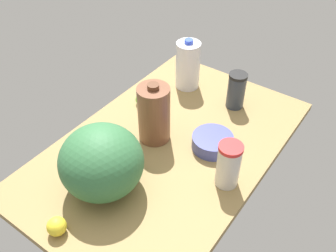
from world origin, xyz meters
TOP-DOWN VIEW (x-y plane):
  - countertop at (0.00, 0.00)cm, footprint 120.00×76.00cm
  - milk_jug at (39.39, 16.85)cm, footprint 11.31×11.31cm
  - watermelon at (-30.69, 5.56)cm, footprint 28.89×28.89cm
  - shaker_bottle at (38.49, -9.40)cm, footprint 8.12×8.12cm
  - chocolate_milk_jug at (0.69, 7.26)cm, footprint 12.75×12.75cm
  - mixing_bowl at (9.20, -15.07)cm, footprint 16.39×16.39cm
  - tumbler_cup at (-3.60, -28.47)cm, footprint 8.63×8.63cm
  - lemon_by_jug at (-53.38, 4.91)cm, footprint 6.34×6.34cm
  - lime_far_back at (14.82, 25.69)cm, footprint 5.06×5.06cm

SIDE VIEW (x-z plane):
  - countertop at x=0.00cm, z-range 0.00..3.00cm
  - lime_far_back at x=14.82cm, z-range 3.00..8.06cm
  - mixing_bowl at x=9.20cm, z-range 3.00..8.53cm
  - lemon_by_jug at x=-53.38cm, z-range 3.00..9.34cm
  - shaker_bottle at x=38.49cm, z-range 3.04..19.85cm
  - tumbler_cup at x=-3.60cm, z-range 3.04..21.13cm
  - milk_jug at x=39.39cm, z-range 2.22..26.84cm
  - chocolate_milk_jug at x=0.69cm, z-range 2.22..28.25cm
  - watermelon at x=-30.69cm, z-range 3.00..28.54cm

